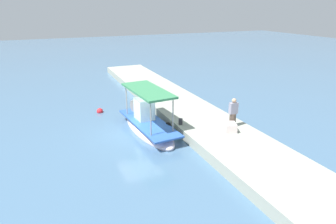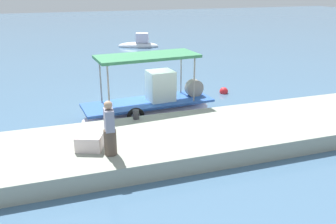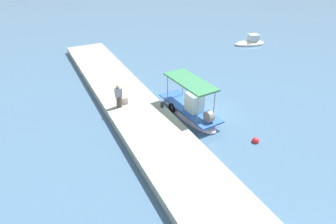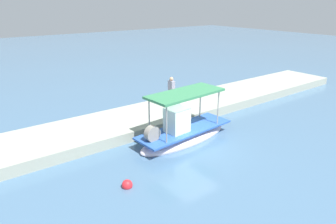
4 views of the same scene
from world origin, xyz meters
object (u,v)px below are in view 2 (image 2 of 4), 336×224
(fisherman_near_bollard, at_px, (110,131))
(marker_buoy, at_px, (224,91))
(cargo_crate, at_px, (89,142))
(moored_boat_mid, at_px, (139,44))
(main_fishing_boat, at_px, (150,106))
(mooring_bollard, at_px, (136,115))

(fisherman_near_bollard, bearing_deg, marker_buoy, 42.08)
(cargo_crate, xyz_separation_m, moored_boat_mid, (7.02, 21.33, -0.61))
(fisherman_near_bollard, height_order, marker_buoy, fisherman_near_bollard)
(main_fishing_boat, relative_size, fisherman_near_bollard, 3.48)
(cargo_crate, height_order, marker_buoy, cargo_crate)
(cargo_crate, bearing_deg, moored_boat_mid, 71.78)
(mooring_bollard, xyz_separation_m, moored_boat_mid, (5.00, 19.18, -0.55))
(mooring_bollard, distance_m, cargo_crate, 2.95)
(fisherman_near_bollard, relative_size, mooring_bollard, 4.79)
(fisherman_near_bollard, height_order, cargo_crate, fisherman_near_bollard)
(cargo_crate, bearing_deg, fisherman_near_bollard, -43.76)
(moored_boat_mid, bearing_deg, marker_buoy, -87.44)
(cargo_crate, bearing_deg, mooring_bollard, 46.65)
(fisherman_near_bollard, height_order, mooring_bollard, fisherman_near_bollard)
(mooring_bollard, xyz_separation_m, cargo_crate, (-2.02, -2.14, 0.06))
(fisherman_near_bollard, bearing_deg, cargo_crate, 136.24)
(main_fishing_boat, distance_m, cargo_crate, 4.94)
(cargo_crate, height_order, moored_boat_mid, moored_boat_mid)
(fisherman_near_bollard, xyz_separation_m, marker_buoy, (7.14, 6.45, -1.29))
(main_fishing_boat, relative_size, cargo_crate, 7.56)
(main_fishing_boat, height_order, cargo_crate, main_fishing_boat)
(mooring_bollard, bearing_deg, marker_buoy, 33.49)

